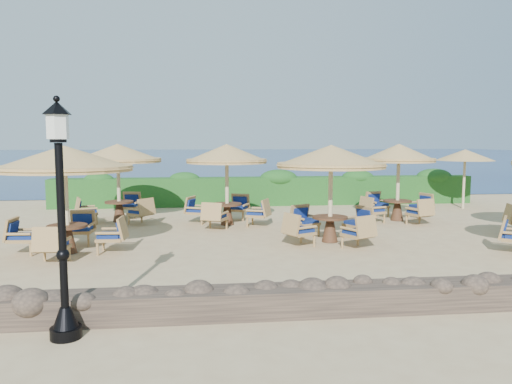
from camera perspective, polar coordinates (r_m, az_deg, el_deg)
name	(u,v)px	position (r m, az deg, el deg)	size (l,w,h in m)	color
ground	(301,237)	(14.44, 5.19, -5.18)	(120.00, 120.00, 0.00)	tan
sea	(216,156)	(83.96, -4.61, 4.07)	(160.00, 160.00, 0.00)	navy
hedge	(267,191)	(21.37, 1.27, 0.11)	(18.00, 0.90, 1.20)	#164717
stone_wall	(379,297)	(8.59, 13.84, -11.61)	(15.00, 0.65, 0.44)	brown
lamp_post	(62,230)	(7.41, -21.30, -4.05)	(0.44, 0.44, 3.31)	black
extra_parasol	(465,155)	(21.87, 22.79, 3.90)	(2.30, 2.30, 2.41)	beige
cafe_set_0	(65,175)	(12.97, -20.98, 1.80)	(3.29, 3.29, 2.65)	beige
cafe_set_1	(331,174)	(13.64, 8.54, 2.04)	(2.98, 2.98, 2.65)	beige
cafe_set_3	(118,165)	(17.50, -15.49, 3.00)	(2.95, 2.95, 2.65)	beige
cafe_set_4	(227,171)	(16.30, -3.35, 2.45)	(2.84, 2.84, 2.65)	beige
cafe_set_5	(398,171)	(17.84, 15.96, 2.35)	(2.88, 2.88, 2.65)	beige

